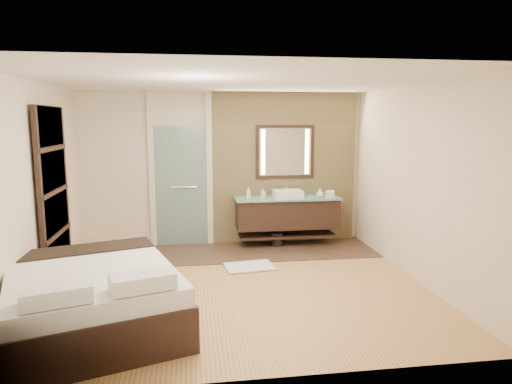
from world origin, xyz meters
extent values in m
plane|color=olive|center=(0.00, 0.00, 0.00)|extent=(5.00, 5.00, 0.00)
cube|color=#372C1E|center=(0.60, 1.60, 0.01)|extent=(3.80, 1.30, 0.01)
cube|color=tan|center=(1.10, 2.21, 1.35)|extent=(2.60, 0.08, 2.70)
cube|color=black|center=(1.10, 1.92, 0.57)|extent=(1.80, 0.50, 0.50)
cube|color=black|center=(1.10, 1.92, 0.18)|extent=(1.71, 0.45, 0.04)
cube|color=#85CCBF|center=(1.10, 1.90, 0.85)|extent=(1.85, 0.55, 0.03)
cube|color=white|center=(1.10, 1.90, 0.93)|extent=(0.50, 0.38, 0.13)
cylinder|color=silver|center=(1.10, 2.09, 0.95)|extent=(0.03, 0.03, 0.18)
cylinder|color=silver|center=(1.10, 2.05, 1.03)|extent=(0.02, 0.10, 0.02)
cube|color=black|center=(1.10, 2.16, 1.65)|extent=(1.06, 0.03, 0.96)
cube|color=white|center=(1.10, 2.15, 1.65)|extent=(0.94, 0.01, 0.84)
cube|color=beige|center=(0.70, 2.14, 1.65)|extent=(0.07, 0.01, 0.80)
cube|color=beige|center=(1.50, 2.14, 1.65)|extent=(0.07, 0.01, 0.80)
cube|color=#A0CAC6|center=(-0.75, 2.20, 1.05)|extent=(0.90, 0.05, 2.10)
cylinder|color=silver|center=(-0.70, 2.15, 1.05)|extent=(0.45, 0.03, 0.03)
cube|color=beige|center=(-1.25, 2.21, 1.35)|extent=(0.10, 0.08, 2.70)
cube|color=beige|center=(-0.25, 2.21, 1.35)|extent=(0.10, 0.08, 2.70)
cube|color=black|center=(-2.43, 0.60, 1.20)|extent=(0.06, 1.20, 2.40)
cube|color=beige|center=(-2.41, 0.60, 0.37)|extent=(0.02, 1.06, 0.52)
cube|color=beige|center=(-2.41, 0.60, 0.96)|extent=(0.02, 1.06, 0.52)
cube|color=beige|center=(-2.41, 0.60, 1.54)|extent=(0.02, 1.06, 0.52)
cube|color=beige|center=(-2.41, 0.60, 2.13)|extent=(0.02, 1.06, 0.52)
cube|color=black|center=(-1.65, -1.00, 0.23)|extent=(2.25, 2.52, 0.46)
cube|color=silver|center=(-1.65, -1.00, 0.56)|extent=(2.18, 2.45, 0.19)
cube|color=black|center=(-1.89, -0.25, 0.65)|extent=(1.70, 0.95, 0.04)
cube|color=silver|center=(-1.74, -1.92, 0.74)|extent=(0.65, 0.48, 0.15)
cube|color=silver|center=(-1.04, -1.69, 0.74)|extent=(0.65, 0.48, 0.15)
cube|color=silver|center=(0.27, 0.75, 0.02)|extent=(0.78, 0.58, 0.02)
cylinder|color=black|center=(0.91, 1.85, 0.12)|extent=(0.21, 0.21, 0.25)
cube|color=silver|center=(1.87, 1.89, 0.92)|extent=(0.12, 0.12, 0.10)
imported|color=silver|center=(0.40, 1.84, 0.97)|extent=(0.10, 0.10, 0.21)
imported|color=#B2B2B2|center=(0.67, 1.94, 0.95)|extent=(0.09, 0.09, 0.17)
imported|color=silver|center=(1.66, 1.83, 0.94)|extent=(0.16, 0.16, 0.16)
imported|color=white|center=(1.89, 1.93, 0.92)|extent=(0.14, 0.14, 0.11)
camera|label=1|loc=(-0.57, -5.84, 2.21)|focal=32.00mm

